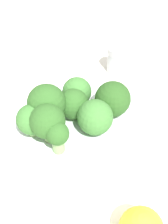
# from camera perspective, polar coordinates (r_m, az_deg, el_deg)

# --- Properties ---
(ground_plane) EXTENTS (3.00, 3.00, 0.00)m
(ground_plane) POSITION_cam_1_polar(r_m,az_deg,el_deg) (0.50, -0.00, -5.34)
(ground_plane) COLOR silver
(bowl) EXTENTS (0.23, 0.23, 0.03)m
(bowl) POSITION_cam_1_polar(r_m,az_deg,el_deg) (0.49, -0.00, -4.18)
(bowl) COLOR silver
(bowl) RESTS_ON ground_plane
(broccoli_floret_0) EXTENTS (0.06, 0.06, 0.07)m
(broccoli_floret_0) POSITION_cam_1_polar(r_m,az_deg,el_deg) (0.46, -6.78, 1.63)
(broccoli_floret_0) COLOR #7A9E5B
(broccoli_floret_0) RESTS_ON bowl
(broccoli_floret_1) EXTENTS (0.05, 0.05, 0.05)m
(broccoli_floret_1) POSITION_cam_1_polar(r_m,az_deg,el_deg) (0.48, -1.98, 1.42)
(broccoli_floret_1) COLOR #8EB770
(broccoli_floret_1) RESTS_ON bowl
(broccoli_floret_2) EXTENTS (0.03, 0.03, 0.05)m
(broccoli_floret_2) POSITION_cam_1_polar(r_m,az_deg,el_deg) (0.43, -4.85, -4.35)
(broccoli_floret_2) COLOR #84AD66
(broccoli_floret_2) RESTS_ON bowl
(broccoli_floret_3) EXTENTS (0.05, 0.05, 0.06)m
(broccoli_floret_3) POSITION_cam_1_polar(r_m,az_deg,el_deg) (0.43, -6.70, -1.80)
(broccoli_floret_3) COLOR #7A9E5B
(broccoli_floret_3) RESTS_ON bowl
(broccoli_floret_4) EXTENTS (0.06, 0.06, 0.06)m
(broccoli_floret_4) POSITION_cam_1_polar(r_m,az_deg,el_deg) (0.48, 5.27, 2.32)
(broccoli_floret_4) COLOR #8EB770
(broccoli_floret_4) RESTS_ON bowl
(broccoli_floret_5) EXTENTS (0.05, 0.05, 0.05)m
(broccoli_floret_5) POSITION_cam_1_polar(r_m,az_deg,el_deg) (0.45, -9.55, -1.46)
(broccoli_floret_5) COLOR #8EB770
(broccoli_floret_5) RESTS_ON bowl
(broccoli_floret_6) EXTENTS (0.05, 0.05, 0.05)m
(broccoli_floret_6) POSITION_cam_1_polar(r_m,az_deg,el_deg) (0.50, -1.30, 3.68)
(broccoli_floret_6) COLOR #8EB770
(broccoli_floret_6) RESTS_ON bowl
(broccoli_floret_7) EXTENTS (0.05, 0.05, 0.05)m
(broccoli_floret_7) POSITION_cam_1_polar(r_m,az_deg,el_deg) (0.45, 1.93, -1.34)
(broccoli_floret_7) COLOR #84AD66
(broccoli_floret_7) RESTS_ON bowl
(pepper_shaker) EXTENTS (0.04, 0.04, 0.06)m
(pepper_shaker) POSITION_cam_1_polar(r_m,az_deg,el_deg) (0.62, 5.86, 9.52)
(pepper_shaker) COLOR #B2B7BC
(pepper_shaker) RESTS_ON ground_plane
(almond_crumb_1) EXTENTS (0.01, 0.01, 0.01)m
(almond_crumb_1) POSITION_cam_1_polar(r_m,az_deg,el_deg) (0.57, -9.37, 2.14)
(almond_crumb_1) COLOR #AD7F4C
(almond_crumb_1) RESTS_ON ground_plane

